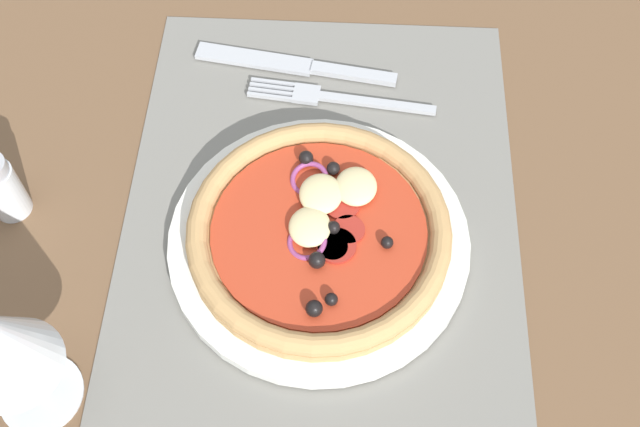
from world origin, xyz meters
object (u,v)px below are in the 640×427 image
at_px(pizza, 319,231).
at_px(pepper_shaker, 1,188).
at_px(plate, 319,242).
at_px(fork, 331,97).
at_px(knife, 293,65).

bearing_deg(pizza, pepper_shaker, 84.76).
xyz_separation_m(plate, pizza, (0.00, -0.00, 0.02)).
bearing_deg(fork, pizza, 95.65).
distance_m(plate, pizza, 0.02).
bearing_deg(pizza, plate, 159.93).
bearing_deg(pepper_shaker, fork, -63.71).
xyz_separation_m(plate, knife, (0.20, 0.04, -0.00)).
bearing_deg(fork, plate, 95.54).
distance_m(knife, pepper_shaker, 0.29).
distance_m(fork, knife, 0.05).
distance_m(plate, fork, 0.16).
bearing_deg(plate, pizza, -20.07).
bearing_deg(plate, pepper_shaker, 84.57).
height_order(plate, pepper_shaker, pepper_shaker).
xyz_separation_m(fork, pepper_shaker, (-0.13, 0.27, 0.03)).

